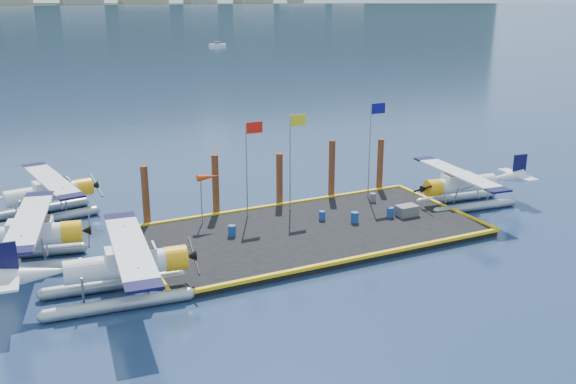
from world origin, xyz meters
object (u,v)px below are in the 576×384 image
(seaplane_d, at_px, (462,187))
(windsock, at_px, (208,178))
(seaplane_a, at_px, (123,269))
(piling_0, at_px, (146,198))
(drum_0, at_px, (232,231))
(drum_5, at_px, (322,216))
(seaplane_c, at_px, (47,196))
(drum_4, at_px, (373,197))
(drum_2, at_px, (390,212))
(flagpole_blue, at_px, (373,136))
(drum_1, at_px, (355,217))
(piling_3, at_px, (332,171))
(piling_1, at_px, (216,187))
(piling_2, at_px, (280,181))
(piling_4, at_px, (380,166))
(flagpole_yellow, at_px, (293,148))
(crate, at_px, (407,211))
(flagpole_red, at_px, (249,155))

(seaplane_d, height_order, windsock, windsock)
(seaplane_a, height_order, piling_0, piling_0)
(drum_0, distance_m, drum_5, 6.05)
(seaplane_c, xyz_separation_m, drum_4, (20.01, -7.37, -0.79))
(seaplane_d, xyz_separation_m, windsock, (-16.78, 3.49, 1.81))
(drum_2, distance_m, flagpole_blue, 5.82)
(drum_1, relative_size, drum_5, 1.18)
(drum_5, bearing_deg, piling_3, 54.10)
(seaplane_c, distance_m, piling_3, 18.88)
(seaplane_d, xyz_separation_m, piling_1, (-15.76, 5.09, 0.68))
(seaplane_d, distance_m, piling_2, 12.36)
(piling_3, bearing_deg, seaplane_a, -151.31)
(drum_4, relative_size, piling_4, 0.15)
(seaplane_a, xyz_separation_m, seaplane_d, (23.60, 3.86, -0.12))
(drum_1, bearing_deg, piling_1, 141.37)
(flagpole_yellow, relative_size, windsock, 1.99)
(seaplane_c, relative_size, drum_0, 14.95)
(seaplane_a, height_order, flagpole_blue, flagpole_blue)
(seaplane_d, height_order, piling_4, piling_4)
(drum_1, relative_size, piling_3, 0.16)
(flagpole_yellow, bearing_deg, seaplane_a, -149.66)
(drum_4, distance_m, piling_3, 3.43)
(seaplane_c, distance_m, crate, 23.05)
(drum_2, xyz_separation_m, piling_4, (2.98, 5.69, 1.29))
(flagpole_blue, bearing_deg, seaplane_d, -34.60)
(seaplane_d, xyz_separation_m, flagpole_yellow, (-11.05, 3.49, 3.09))
(piling_1, distance_m, piling_2, 4.50)
(seaplane_a, distance_m, drum_1, 15.22)
(seaplane_a, relative_size, flagpole_red, 1.67)
(seaplane_c, distance_m, drum_4, 21.34)
(seaplane_a, xyz_separation_m, flagpole_blue, (18.54, 7.35, 3.14))
(drum_5, distance_m, piling_3, 5.47)
(drum_0, relative_size, flagpole_red, 0.11)
(drum_2, bearing_deg, drum_4, 76.62)
(seaplane_a, distance_m, piling_3, 18.64)
(seaplane_c, distance_m, windsock, 10.97)
(drum_5, height_order, piling_2, piling_2)
(crate, bearing_deg, seaplane_d, 9.05)
(drum_2, height_order, flagpole_red, flagpole_red)
(drum_2, xyz_separation_m, piling_1, (-9.52, 5.69, 1.39))
(seaplane_a, bearing_deg, piling_0, 165.30)
(seaplane_c, relative_size, piling_4, 2.41)
(crate, bearing_deg, windsock, 159.75)
(drum_4, relative_size, piling_3, 0.14)
(drum_1, xyz_separation_m, piling_2, (-2.47, 5.57, 1.17))
(flagpole_yellow, bearing_deg, drum_4, -9.74)
(piling_1, bearing_deg, piling_0, 180.00)
(seaplane_a, bearing_deg, piling_3, 124.50)
(flagpole_red, distance_m, piling_3, 7.33)
(piling_1, bearing_deg, drum_1, -38.63)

